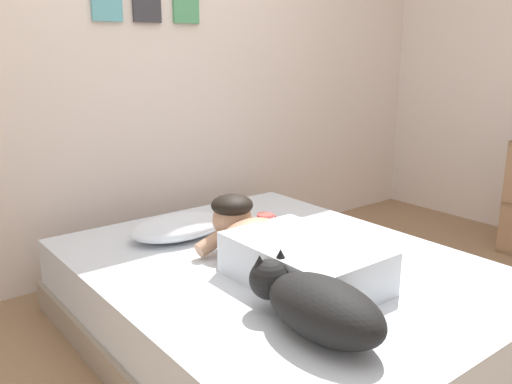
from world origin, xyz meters
The scene contains 8 objects.
ground_plane centered at (0.00, 0.00, 0.00)m, with size 13.43×13.43×0.00m, color #8C6B4C.
back_wall centered at (0.00, 1.43, 1.25)m, with size 4.71×0.12×2.50m.
bed centered at (-0.02, 0.17, 0.19)m, with size 1.59×2.03×0.38m.
pillow centered at (-0.21, 0.75, 0.43)m, with size 0.52×0.32×0.11m, color silver.
person_lying centered at (-0.09, 0.08, 0.48)m, with size 0.43×0.92×0.27m.
dog centered at (-0.33, -0.37, 0.48)m, with size 0.26×0.58×0.21m.
coffee_cup centered at (0.24, 0.60, 0.41)m, with size 0.12×0.09×0.07m.
cell_phone centered at (-0.06, -0.21, 0.38)m, with size 0.07×0.14×0.01m, color black.
Camera 1 is at (-1.49, -1.52, 1.30)m, focal length 37.30 mm.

